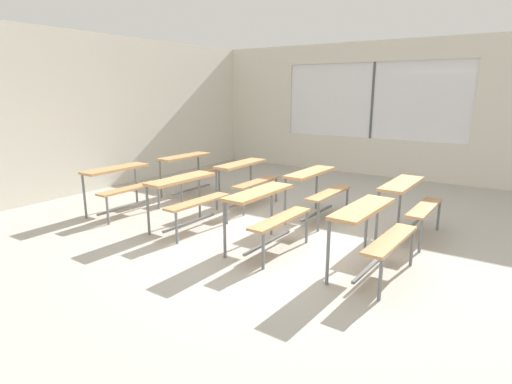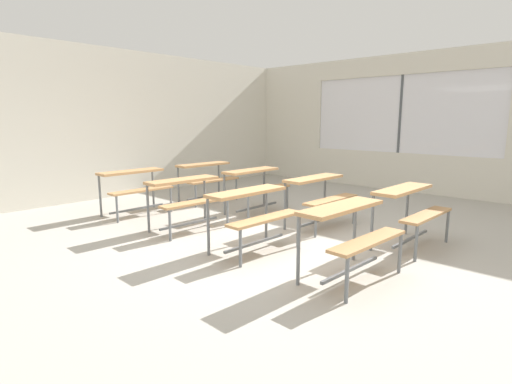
{
  "view_description": "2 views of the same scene",
  "coord_description": "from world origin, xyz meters",
  "px_view_note": "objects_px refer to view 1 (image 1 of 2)",
  "views": [
    {
      "loc": [
        -4.46,
        -2.66,
        1.95
      ],
      "look_at": [
        0.41,
        0.62,
        0.49
      ],
      "focal_mm": 28.94,
      "sensor_mm": 36.0,
      "label": 1
    },
    {
      "loc": [
        -3.8,
        -3.3,
        1.6
      ],
      "look_at": [
        0.37,
        0.59,
        0.55
      ],
      "focal_mm": 28.0,
      "sensor_mm": 36.0,
      "label": 2
    }
  ],
  "objects_px": {
    "desk_bench_r0c1": "(409,196)",
    "desk_bench_r2c1": "(246,174)",
    "desk_bench_r0c0": "(372,224)",
    "desk_bench_r1c1": "(316,183)",
    "desk_bench_r3c1": "(189,165)",
    "desk_bench_r1c0": "(266,206)",
    "desk_bench_r3c0": "(121,179)",
    "desk_bench_r2c0": "(187,191)"
  },
  "relations": [
    {
      "from": "desk_bench_r0c1",
      "to": "desk_bench_r2c1",
      "type": "relative_size",
      "value": 1.01
    },
    {
      "from": "desk_bench_r0c0",
      "to": "desk_bench_r2c1",
      "type": "bearing_deg",
      "value": 63.51
    },
    {
      "from": "desk_bench_r1c1",
      "to": "desk_bench_r3c1",
      "type": "distance_m",
      "value": 2.67
    },
    {
      "from": "desk_bench_r0c0",
      "to": "desk_bench_r0c1",
      "type": "height_order",
      "value": "same"
    },
    {
      "from": "desk_bench_r0c1",
      "to": "desk_bench_r1c0",
      "type": "bearing_deg",
      "value": 139.14
    },
    {
      "from": "desk_bench_r0c0",
      "to": "desk_bench_r0c1",
      "type": "xyz_separation_m",
      "value": [
        1.45,
        -0.02,
        0.0
      ]
    },
    {
      "from": "desk_bench_r1c0",
      "to": "desk_bench_r3c0",
      "type": "xyz_separation_m",
      "value": [
        0.03,
        2.77,
        0.0
      ]
    },
    {
      "from": "desk_bench_r1c0",
      "to": "desk_bench_r2c0",
      "type": "height_order",
      "value": "same"
    },
    {
      "from": "desk_bench_r2c1",
      "to": "desk_bench_r3c1",
      "type": "relative_size",
      "value": 0.98
    },
    {
      "from": "desk_bench_r0c1",
      "to": "desk_bench_r2c0",
      "type": "bearing_deg",
      "value": 119.34
    },
    {
      "from": "desk_bench_r0c0",
      "to": "desk_bench_r2c1",
      "type": "relative_size",
      "value": 1.02
    },
    {
      "from": "desk_bench_r1c0",
      "to": "desk_bench_r1c1",
      "type": "xyz_separation_m",
      "value": [
        1.49,
        0.05,
        0.0
      ]
    },
    {
      "from": "desk_bench_r0c0",
      "to": "desk_bench_r3c1",
      "type": "distance_m",
      "value": 4.3
    },
    {
      "from": "desk_bench_r0c1",
      "to": "desk_bench_r3c0",
      "type": "distance_m",
      "value": 4.35
    },
    {
      "from": "desk_bench_r1c0",
      "to": "desk_bench_r3c1",
      "type": "height_order",
      "value": "same"
    },
    {
      "from": "desk_bench_r1c1",
      "to": "desk_bench_r2c1",
      "type": "relative_size",
      "value": 1.01
    },
    {
      "from": "desk_bench_r1c1",
      "to": "desk_bench_r2c0",
      "type": "height_order",
      "value": "same"
    },
    {
      "from": "desk_bench_r0c1",
      "to": "desk_bench_r3c1",
      "type": "relative_size",
      "value": 0.99
    },
    {
      "from": "desk_bench_r1c0",
      "to": "desk_bench_r0c0",
      "type": "bearing_deg",
      "value": -87.33
    },
    {
      "from": "desk_bench_r0c1",
      "to": "desk_bench_r3c0",
      "type": "relative_size",
      "value": 1.01
    },
    {
      "from": "desk_bench_r2c0",
      "to": "desk_bench_r2c1",
      "type": "relative_size",
      "value": 1.02
    },
    {
      "from": "desk_bench_r0c0",
      "to": "desk_bench_r2c1",
      "type": "xyz_separation_m",
      "value": [
        1.49,
        2.68,
        0.0
      ]
    },
    {
      "from": "desk_bench_r0c0",
      "to": "desk_bench_r1c0",
      "type": "relative_size",
      "value": 1.01
    },
    {
      "from": "desk_bench_r2c1",
      "to": "desk_bench_r0c1",
      "type": "bearing_deg",
      "value": -90.92
    },
    {
      "from": "desk_bench_r2c0",
      "to": "desk_bench_r3c1",
      "type": "bearing_deg",
      "value": 44.31
    },
    {
      "from": "desk_bench_r2c1",
      "to": "desk_bench_r3c1",
      "type": "height_order",
      "value": "same"
    },
    {
      "from": "desk_bench_r1c0",
      "to": "desk_bench_r3c0",
      "type": "bearing_deg",
      "value": 90.93
    },
    {
      "from": "desk_bench_r3c0",
      "to": "desk_bench_r2c1",
      "type": "bearing_deg",
      "value": -43.01
    },
    {
      "from": "desk_bench_r3c0",
      "to": "desk_bench_r0c1",
      "type": "bearing_deg",
      "value": -70.19
    },
    {
      "from": "desk_bench_r2c1",
      "to": "desk_bench_r2c0",
      "type": "bearing_deg",
      "value": -179.34
    },
    {
      "from": "desk_bench_r0c1",
      "to": "desk_bench_r2c1",
      "type": "bearing_deg",
      "value": 90.31
    },
    {
      "from": "desk_bench_r3c0",
      "to": "desk_bench_r1c1",
      "type": "bearing_deg",
      "value": -61.45
    },
    {
      "from": "desk_bench_r3c0",
      "to": "desk_bench_r3c1",
      "type": "distance_m",
      "value": 1.53
    },
    {
      "from": "desk_bench_r2c0",
      "to": "desk_bench_r2c1",
      "type": "xyz_separation_m",
      "value": [
        1.47,
        0.02,
        0.0
      ]
    },
    {
      "from": "desk_bench_r0c0",
      "to": "desk_bench_r3c0",
      "type": "relative_size",
      "value": 1.02
    },
    {
      "from": "desk_bench_r3c1",
      "to": "desk_bench_r3c0",
      "type": "bearing_deg",
      "value": -179.66
    },
    {
      "from": "desk_bench_r1c1",
      "to": "desk_bench_r3c0",
      "type": "height_order",
      "value": "same"
    },
    {
      "from": "desk_bench_r0c0",
      "to": "desk_bench_r1c1",
      "type": "relative_size",
      "value": 1.01
    },
    {
      "from": "desk_bench_r2c0",
      "to": "desk_bench_r3c1",
      "type": "height_order",
      "value": "same"
    },
    {
      "from": "desk_bench_r1c0",
      "to": "desk_bench_r2c1",
      "type": "xyz_separation_m",
      "value": [
        1.51,
        1.37,
        0.0
      ]
    },
    {
      "from": "desk_bench_r2c0",
      "to": "desk_bench_r2c1",
      "type": "height_order",
      "value": "same"
    },
    {
      "from": "desk_bench_r2c0",
      "to": "desk_bench_r3c0",
      "type": "xyz_separation_m",
      "value": [
        -0.01,
        1.42,
        0.0
      ]
    }
  ]
}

